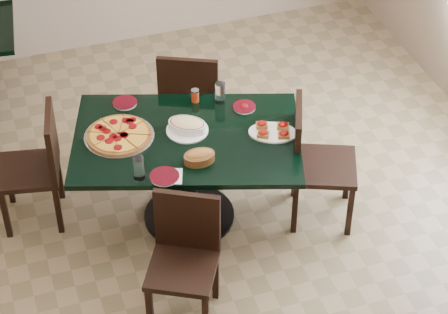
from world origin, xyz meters
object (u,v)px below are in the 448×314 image
object	(u,v)px
main_table	(187,157)
chair_left	(39,162)
chair_right	(312,157)
bread_basket	(199,157)
chair_far	(191,97)
lasagna_casserole	(187,126)
pepperoni_pizza	(119,135)
chair_near	(185,251)
bruschetta_platter	(273,131)

from	to	relation	value
main_table	chair_left	world-z (taller)	chair_left
chair_right	bread_basket	bearing A→B (deg)	114.66
chair_right	chair_far	bearing A→B (deg)	54.93
main_table	lasagna_casserole	bearing A→B (deg)	86.65
chair_far	chair_left	size ratio (longest dim) A/B	1.05
chair_far	pepperoni_pizza	size ratio (longest dim) A/B	2.01
chair_near	chair_left	size ratio (longest dim) A/B	0.98
pepperoni_pizza	bread_basket	world-z (taller)	bread_basket
lasagna_casserole	bread_basket	bearing A→B (deg)	-58.33
lasagna_casserole	bruschetta_platter	size ratio (longest dim) A/B	0.79
bruschetta_platter	chair_left	bearing A→B (deg)	-173.79
chair_far	bread_basket	world-z (taller)	chair_far
chair_far	lasagna_casserole	bearing A→B (deg)	96.75
bread_basket	bruschetta_platter	distance (m)	0.57
chair_far	bruschetta_platter	world-z (taller)	chair_far
chair_left	lasagna_casserole	bearing A→B (deg)	85.29
lasagna_casserole	bread_basket	size ratio (longest dim) A/B	1.47
chair_near	bread_basket	distance (m)	0.65
chair_left	lasagna_casserole	xyz separation A→B (m)	(1.00, -0.28, 0.28)
main_table	bruschetta_platter	bearing A→B (deg)	2.84
chair_left	chair_far	bearing A→B (deg)	117.59
chair_near	bread_basket	xyz separation A→B (m)	(0.26, 0.52, 0.29)
bruschetta_platter	lasagna_casserole	bearing A→B (deg)	-177.20
main_table	chair_near	distance (m)	0.83
chair_left	pepperoni_pizza	xyz separation A→B (m)	(0.54, -0.20, 0.26)
chair_near	bruschetta_platter	bearing A→B (deg)	65.90
chair_far	chair_right	size ratio (longest dim) A/B	1.00
bread_basket	bruschetta_platter	xyz separation A→B (m)	(0.56, 0.12, -0.02)
chair_left	bread_basket	xyz separation A→B (m)	(0.98, -0.62, 0.28)
pepperoni_pizza	bread_basket	size ratio (longest dim) A/B	2.26
chair_left	bruschetta_platter	bearing A→B (deg)	83.37
main_table	bruschetta_platter	distance (m)	0.62
chair_far	chair_left	bearing A→B (deg)	41.40
chair_left	chair_near	bearing A→B (deg)	43.63
bread_basket	chair_right	bearing A→B (deg)	1.11
chair_right	bruschetta_platter	size ratio (longest dim) A/B	2.42
main_table	chair_far	bearing A→B (deg)	89.28
chair_far	pepperoni_pizza	distance (m)	0.90
chair_near	chair_right	size ratio (longest dim) A/B	0.93
chair_far	chair_near	world-z (taller)	chair_far
pepperoni_pizza	lasagna_casserole	bearing A→B (deg)	-10.07
main_table	chair_left	xyz separation A→B (m)	(-0.98, 0.34, -0.06)
bread_basket	chair_left	bearing A→B (deg)	146.65
chair_right	bruschetta_platter	distance (m)	0.37
chair_near	bruschetta_platter	xyz separation A→B (m)	(0.82, 0.64, 0.28)
main_table	pepperoni_pizza	size ratio (longest dim) A/B	3.70
bread_basket	bruschetta_platter	size ratio (longest dim) A/B	0.54
chair_far	bruschetta_platter	xyz separation A→B (m)	(0.33, -0.85, 0.23)
lasagna_casserole	bruschetta_platter	xyz separation A→B (m)	(0.54, -0.21, -0.02)
chair_near	pepperoni_pizza	bearing A→B (deg)	128.89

